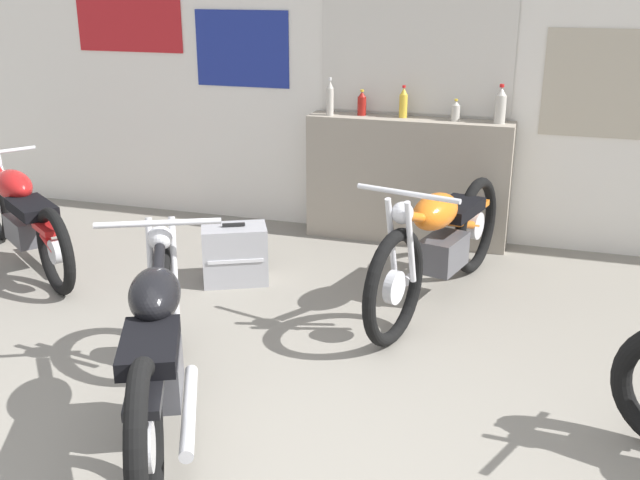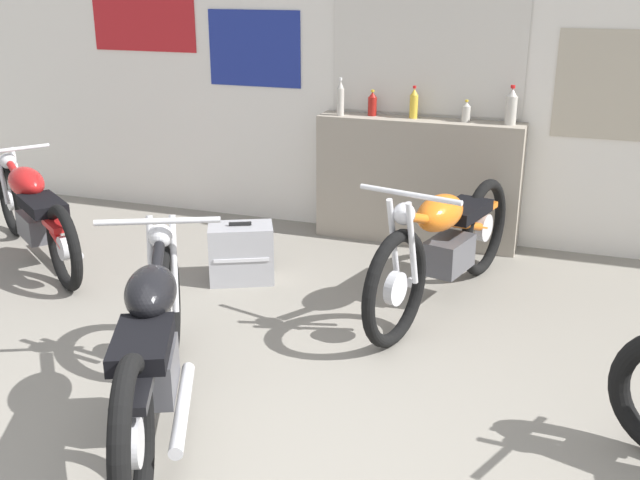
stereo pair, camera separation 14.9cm
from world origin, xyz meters
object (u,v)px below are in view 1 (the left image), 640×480
at_px(motorcycle_red, 22,214).
at_px(hard_case_silver, 235,254).
at_px(bottle_left_center, 362,104).
at_px(bottle_center, 403,103).
at_px(bottle_leftmost, 330,99).
at_px(bottle_rightmost, 500,106).
at_px(motorcycle_orange, 440,241).
at_px(motorcycle_black, 157,350).
at_px(bottle_right_center, 456,111).

distance_m(motorcycle_red, hard_case_silver, 1.66).
height_order(bottle_left_center, bottle_center, bottle_center).
bearing_deg(motorcycle_red, bottle_leftmost, 34.49).
relative_size(bottle_leftmost, bottle_rightmost, 1.02).
relative_size(bottle_left_center, motorcycle_orange, 0.10).
bearing_deg(bottle_center, bottle_left_center, 179.58).
xyz_separation_m(motorcycle_black, hard_case_silver, (-0.41, 1.80, -0.22)).
bearing_deg(motorcycle_orange, motorcycle_black, -118.40).
distance_m(bottle_rightmost, motorcycle_red, 3.67).
xyz_separation_m(motorcycle_orange, hard_case_silver, (-1.43, -0.07, -0.23)).
relative_size(motorcycle_red, hard_case_silver, 3.23).
height_order(bottle_rightmost, motorcycle_red, bottle_rightmost).
xyz_separation_m(bottle_rightmost, motorcycle_red, (-3.30, -1.41, -0.75)).
bearing_deg(bottle_left_center, bottle_rightmost, -1.01).
height_order(bottle_rightmost, motorcycle_orange, bottle_rightmost).
height_order(motorcycle_orange, hard_case_silver, motorcycle_orange).
bearing_deg(bottle_rightmost, bottle_left_center, 178.99).
xyz_separation_m(bottle_left_center, motorcycle_red, (-2.22, -1.43, -0.71)).
distance_m(bottle_leftmost, bottle_left_center, 0.26).
height_order(bottle_leftmost, bottle_rightmost, bottle_leftmost).
xyz_separation_m(bottle_center, motorcycle_red, (-2.55, -1.43, -0.73)).
xyz_separation_m(bottle_right_center, motorcycle_orange, (0.10, -1.20, -0.65)).
bearing_deg(motorcycle_orange, bottle_leftmost, 133.75).
height_order(bottle_left_center, bottle_rightmost, bottle_rightmost).
xyz_separation_m(bottle_left_center, bottle_rightmost, (1.08, -0.02, 0.04)).
xyz_separation_m(bottle_leftmost, bottle_rightmost, (1.33, 0.06, -0.00)).
distance_m(bottle_center, motorcycle_orange, 1.49).
xyz_separation_m(bottle_right_center, motorcycle_black, (-0.91, -3.07, -0.66)).
bearing_deg(bottle_left_center, bottle_leftmost, -163.02).
height_order(bottle_leftmost, motorcycle_orange, bottle_leftmost).
height_order(bottle_center, hard_case_silver, bottle_center).
bearing_deg(bottle_rightmost, bottle_center, 178.72).
height_order(bottle_left_center, motorcycle_red, bottle_left_center).
distance_m(bottle_right_center, hard_case_silver, 2.03).
distance_m(bottle_leftmost, motorcycle_red, 2.51).
bearing_deg(bottle_left_center, motorcycle_orange, -55.05).
bearing_deg(motorcycle_red, bottle_left_center, 32.82).
distance_m(bottle_left_center, bottle_rightmost, 1.08).
bearing_deg(motorcycle_black, bottle_rightmost, 67.96).
relative_size(bottle_leftmost, motorcycle_black, 0.16).
bearing_deg(bottle_right_center, bottle_rightmost, 0.21).
xyz_separation_m(bottle_center, bottle_rightmost, (0.75, -0.02, 0.02)).
height_order(bottle_left_center, bottle_right_center, bottle_left_center).
height_order(bottle_leftmost, bottle_left_center, bottle_leftmost).
xyz_separation_m(bottle_rightmost, motorcycle_orange, (-0.23, -1.20, -0.70)).
distance_m(bottle_center, motorcycle_red, 3.01).
xyz_separation_m(bottle_left_center, hard_case_silver, (-0.57, -1.29, -0.89)).
xyz_separation_m(bottle_left_center, motorcycle_black, (-0.16, -3.09, -0.67)).
bearing_deg(bottle_rightmost, bottle_leftmost, -177.61).
bearing_deg(hard_case_silver, bottle_rightmost, 37.49).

